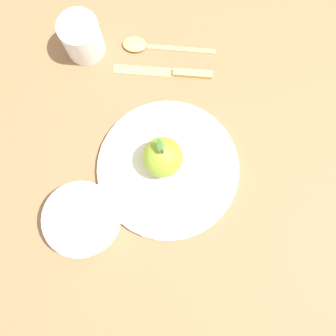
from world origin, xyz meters
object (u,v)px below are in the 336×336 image
Objects in this scene: apple at (163,157)px; cup at (81,37)px; dinner_plate at (168,169)px; knife at (172,72)px; spoon at (146,45)px; side_bowl at (82,219)px.

apple is 0.28m from cup.
dinner_plate is at bearing -171.76° from apple.
knife is 0.08m from spoon.
apple reaches higher than spoon.
dinner_plate is 0.05m from apple.
spoon is (0.25, -0.07, -0.00)m from dinner_plate.
cup is at bearing -23.51° from side_bowl.
knife is at bearing -27.46° from dinner_plate.
apple is 0.18m from side_bowl.
apple is 0.65× the size of side_bowl.
apple is at bearing -78.38° from side_bowl.
apple is at bearing 8.24° from dinner_plate.
apple is at bearing 163.23° from spoon.
side_bowl is at bearing 125.65° from knife.
cup is (0.28, 0.04, -0.01)m from apple.
dinner_plate is 0.18m from side_bowl.
side_bowl is 0.36m from spoon.
apple is 0.49× the size of knife.
side_bowl is (-0.04, 0.18, -0.03)m from apple.
side_bowl is 1.60× the size of cup.
cup is at bearing 66.61° from spoon.
cup is 0.18m from knife.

